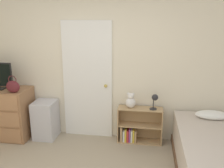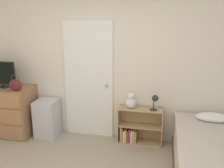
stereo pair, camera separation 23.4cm
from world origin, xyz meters
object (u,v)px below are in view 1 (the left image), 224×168
at_px(bookshelf, 136,128).
at_px(desk_lamp, 155,99).
at_px(handbag, 13,86).
at_px(storage_bin, 46,120).
at_px(teddy_bear, 131,101).
at_px(dresser, 6,113).
at_px(bed, 222,158).

height_order(bookshelf, desk_lamp, desk_lamp).
bearing_deg(desk_lamp, handbag, -172.67).
xyz_separation_m(storage_bin, desk_lamp, (1.88, 0.04, 0.47)).
height_order(storage_bin, bookshelf, storage_bin).
height_order(handbag, teddy_bear, handbag).
xyz_separation_m(dresser, teddy_bear, (2.19, 0.15, 0.28)).
bearing_deg(teddy_bear, desk_lamp, -5.55).
distance_m(storage_bin, desk_lamp, 1.94).
distance_m(handbag, teddy_bear, 1.94).
relative_size(dresser, bed, 0.46).
xyz_separation_m(handbag, storage_bin, (0.40, 0.25, -0.66)).
bearing_deg(storage_bin, desk_lamp, 1.25).
relative_size(teddy_bear, desk_lamp, 0.99).
relative_size(desk_lamp, bed, 0.14).
bearing_deg(bookshelf, handbag, -170.35).
distance_m(storage_bin, bed, 2.87).
bearing_deg(handbag, teddy_bear, 9.95).
relative_size(handbag, bookshelf, 0.38).
distance_m(handbag, storage_bin, 0.81).
height_order(dresser, storage_bin, dresser).
bearing_deg(desk_lamp, storage_bin, -178.75).
height_order(teddy_bear, desk_lamp, desk_lamp).
bearing_deg(storage_bin, teddy_bear, 3.04).
xyz_separation_m(dresser, storage_bin, (0.70, 0.07, -0.11)).
bearing_deg(desk_lamp, teddy_bear, 174.45).
distance_m(storage_bin, bookshelf, 1.60).
distance_m(handbag, desk_lamp, 2.31).
relative_size(handbag, teddy_bear, 1.09).
xyz_separation_m(desk_lamp, bed, (0.88, -0.80, -0.51)).
bearing_deg(bed, dresser, 168.78).
bearing_deg(handbag, bookshelf, 9.65).
bearing_deg(bookshelf, storage_bin, -176.89).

